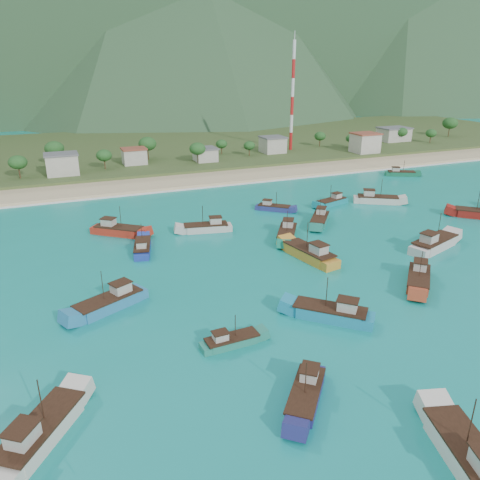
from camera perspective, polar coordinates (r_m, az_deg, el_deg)
name	(u,v)px	position (r m, az deg, el deg)	size (l,w,h in m)	color
ground	(303,291)	(76.95, 7.70, -6.16)	(600.00, 600.00, 0.00)	#0B797E
beach	(176,182)	(146.53, -7.77, 7.02)	(400.00, 18.00, 1.20)	beige
land	(139,150)	(204.98, -12.25, 10.71)	(400.00, 110.00, 2.40)	#385123
surf_line	(185,189)	(137.63, -6.74, 6.15)	(400.00, 2.50, 0.08)	white
village	(176,153)	(168.95, -7.77, 10.50)	(215.94, 27.18, 7.41)	beige
vegetation	(166,151)	(170.07, -9.04, 10.69)	(279.43, 25.67, 9.14)	#235623
radio_tower	(292,97)	(190.17, 6.41, 16.97)	(1.20, 1.20, 40.79)	red
boat_0	(306,395)	(54.38, 8.03, -18.21)	(8.63, 9.42, 5.84)	navy
boat_3	(118,231)	(103.58, -14.65, 1.10)	(11.11, 9.87, 6.80)	red
boat_4	(110,303)	(73.49, -15.56, -7.42)	(11.92, 8.16, 6.85)	teal
boat_5	(332,202)	(123.72, 11.13, 4.52)	(10.12, 5.58, 5.74)	#108590
boat_6	(331,314)	(69.35, 11.09, -8.81)	(10.82, 10.48, 6.87)	teal
boat_8	(401,174)	(162.04, 19.00, 7.64)	(9.71, 6.86, 5.60)	#136644
boat_9	(471,460)	(51.44, 26.29, -22.89)	(7.05, 12.99, 7.36)	silver
boat_10	(434,244)	(100.05, 22.56, -0.48)	(13.47, 7.74, 7.64)	beige
boat_11	(287,234)	(98.90, 5.75, 0.73)	(8.85, 11.21, 6.62)	#168364
boat_15	(143,248)	(93.35, -11.79, -0.97)	(5.18, 10.30, 5.85)	#1E39A2
boat_16	(207,228)	(102.41, -4.07, 1.46)	(11.04, 5.18, 6.28)	beige
boat_17	(320,220)	(108.85, 9.69, 2.41)	(9.18, 10.34, 6.33)	#217E6D
boat_21	(273,208)	(117.12, 4.11, 3.89)	(8.43, 7.68, 5.22)	navy
boat_22	(310,254)	(88.74, 8.51, -1.73)	(6.02, 12.99, 7.39)	gold
boat_23	(418,280)	(83.67, 20.93, -4.52)	(10.09, 10.33, 6.59)	#AE3F23
boat_25	(231,342)	(62.61, -1.11, -12.33)	(8.13, 2.75, 4.74)	#22806B
boat_27	(480,214)	(124.93, 27.24, 2.82)	(10.94, 10.73, 6.99)	maroon
boat_31	(40,434)	(53.06, -23.19, -20.88)	(9.73, 11.57, 6.96)	silver
boat_32	(377,200)	(128.22, 16.33, 4.73)	(11.62, 8.90, 6.81)	beige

